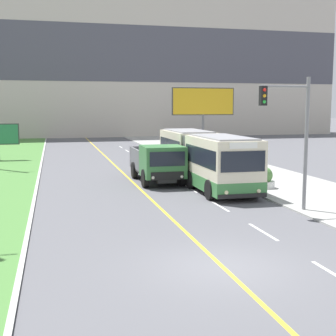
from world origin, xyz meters
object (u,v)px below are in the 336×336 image
(traffic_light_mast, at_px, (293,127))
(planter_round_second, at_px, (233,168))
(city_bus, at_px, (203,158))
(dump_truck, at_px, (159,164))
(billboard_large, at_px, (203,104))
(planter_round_near, at_px, (264,179))
(planter_round_third, at_px, (209,160))

(traffic_light_mast, relative_size, planter_round_second, 4.85)
(city_bus, bearing_deg, dump_truck, 167.46)
(dump_truck, height_order, billboard_large, billboard_large)
(billboard_large, bearing_deg, planter_round_near, -97.02)
(traffic_light_mast, bearing_deg, planter_round_second, 82.35)
(city_bus, height_order, billboard_large, billboard_large)
(traffic_light_mast, distance_m, planter_round_third, 15.16)
(billboard_large, height_order, planter_round_second, billboard_large)
(city_bus, height_order, planter_round_second, city_bus)
(traffic_light_mast, distance_m, billboard_large, 23.38)
(traffic_light_mast, height_order, planter_round_near, traffic_light_mast)
(planter_round_third, bearing_deg, billboard_large, 75.05)
(dump_truck, relative_size, traffic_light_mast, 1.06)
(traffic_light_mast, relative_size, planter_round_third, 4.81)
(billboard_large, relative_size, planter_round_second, 5.24)
(city_bus, relative_size, planter_round_second, 10.13)
(city_bus, bearing_deg, traffic_light_mast, -80.64)
(traffic_light_mast, xyz_separation_m, planter_round_near, (1.36, 5.48, -3.10))
(city_bus, height_order, planter_round_third, city_bus)
(dump_truck, height_order, planter_round_third, dump_truck)
(dump_truck, bearing_deg, planter_round_second, 16.06)
(planter_round_third, bearing_deg, traffic_light_mast, -95.07)
(city_bus, height_order, planter_round_near, city_bus)
(planter_round_second, bearing_deg, billboard_large, 80.50)
(traffic_light_mast, relative_size, billboard_large, 0.93)
(dump_truck, bearing_deg, planter_round_near, -31.09)
(city_bus, xyz_separation_m, planter_round_third, (2.64, 6.72, -0.93))
(billboard_large, height_order, planter_round_third, billboard_large)
(city_bus, distance_m, billboard_large, 16.12)
(planter_round_near, distance_m, planter_round_second, 4.65)
(city_bus, relative_size, billboard_large, 1.93)
(traffic_light_mast, height_order, planter_round_second, traffic_light_mast)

